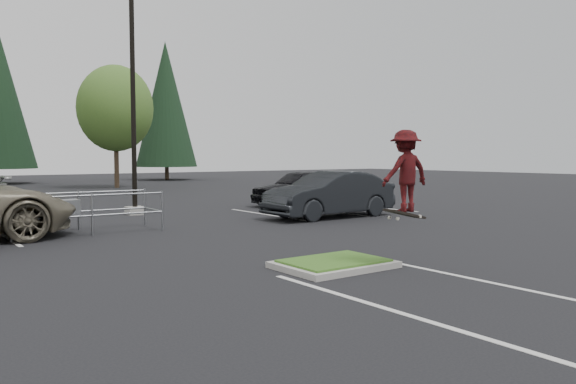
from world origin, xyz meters
TOP-DOWN VIEW (x-y plane):
  - ground at (0.00, 0.00)m, footprint 120.00×120.00m
  - grass_median at (0.00, 0.00)m, footprint 2.20×1.60m
  - stall_lines at (-1.35, 6.02)m, footprint 22.62×17.60m
  - light_pole at (0.50, 12.00)m, footprint 0.70×0.60m
  - decid_c at (5.99, 29.83)m, footprint 5.12×5.12m
  - conif_c at (14.00, 39.50)m, footprint 5.50×5.50m
  - cart_corral at (-2.97, 8.01)m, footprint 4.18×1.58m
  - skateboarder at (0.93, -1.00)m, footprint 1.09×0.72m
  - car_r_charc at (5.84, 7.00)m, footprint 5.03×1.82m
  - car_r_black at (8.00, 11.50)m, footprint 4.86×2.27m

SIDE VIEW (x-z plane):
  - ground at x=0.00m, z-range 0.00..0.00m
  - stall_lines at x=-1.35m, z-range 0.00..0.01m
  - grass_median at x=0.00m, z-range 0.00..0.16m
  - cart_corral at x=-2.97m, z-range 0.15..1.32m
  - car_r_black at x=8.00m, z-range 0.00..1.61m
  - car_r_charc at x=5.84m, z-range 0.00..1.65m
  - skateboarder at x=0.93m, z-range 1.04..2.79m
  - light_pole at x=0.50m, z-range -0.50..9.62m
  - decid_c at x=5.99m, z-range 1.06..9.45m
  - conif_c at x=14.00m, z-range 0.60..13.10m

